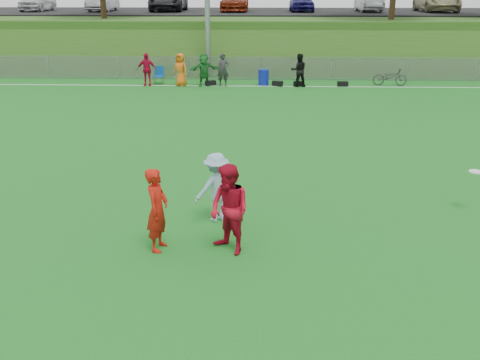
{
  "coord_description": "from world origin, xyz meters",
  "views": [
    {
      "loc": [
        -0.07,
        -10.12,
        5.1
      ],
      "look_at": [
        -0.45,
        0.5,
        1.18
      ],
      "focal_mm": 40.0,
      "sensor_mm": 36.0,
      "label": 1
    }
  ],
  "objects_px": {
    "player_blue": "(216,187)",
    "frisbee": "(476,172)",
    "bicycle": "(390,77)",
    "player_red_left": "(157,210)",
    "player_red_center": "(230,210)",
    "recycling_bin": "(264,77)"
  },
  "relations": [
    {
      "from": "player_red_center",
      "to": "frisbee",
      "type": "distance_m",
      "value": 6.08
    },
    {
      "from": "player_red_left",
      "to": "player_red_center",
      "type": "height_order",
      "value": "player_red_center"
    },
    {
      "from": "recycling_bin",
      "to": "bicycle",
      "type": "height_order",
      "value": "bicycle"
    },
    {
      "from": "player_blue",
      "to": "player_red_left",
      "type": "bearing_deg",
      "value": 21.46
    },
    {
      "from": "player_red_center",
      "to": "frisbee",
      "type": "bearing_deg",
      "value": 67.27
    },
    {
      "from": "player_red_center",
      "to": "frisbee",
      "type": "relative_size",
      "value": 6.05
    },
    {
      "from": "player_blue",
      "to": "frisbee",
      "type": "xyz_separation_m",
      "value": [
        6.0,
        0.78,
        0.17
      ]
    },
    {
      "from": "player_blue",
      "to": "recycling_bin",
      "type": "distance_m",
      "value": 17.39
    },
    {
      "from": "frisbee",
      "to": "recycling_bin",
      "type": "distance_m",
      "value": 17.27
    },
    {
      "from": "player_blue",
      "to": "frisbee",
      "type": "bearing_deg",
      "value": 155.22
    },
    {
      "from": "player_red_center",
      "to": "recycling_bin",
      "type": "relative_size",
      "value": 2.25
    },
    {
      "from": "player_red_left",
      "to": "bicycle",
      "type": "relative_size",
      "value": 0.99
    },
    {
      "from": "player_red_left",
      "to": "recycling_bin",
      "type": "bearing_deg",
      "value": 3.03
    },
    {
      "from": "frisbee",
      "to": "bicycle",
      "type": "relative_size",
      "value": 0.17
    },
    {
      "from": "player_red_left",
      "to": "frisbee",
      "type": "bearing_deg",
      "value": -62.68
    },
    {
      "from": "player_blue",
      "to": "bicycle",
      "type": "bearing_deg",
      "value": -146.39
    },
    {
      "from": "player_blue",
      "to": "frisbee",
      "type": "distance_m",
      "value": 6.05
    },
    {
      "from": "recycling_bin",
      "to": "player_red_center",
      "type": "bearing_deg",
      "value": -92.34
    },
    {
      "from": "frisbee",
      "to": "player_red_center",
      "type": "bearing_deg",
      "value": -157.68
    },
    {
      "from": "player_red_left",
      "to": "player_blue",
      "type": "distance_m",
      "value": 1.8
    },
    {
      "from": "recycling_bin",
      "to": "bicycle",
      "type": "relative_size",
      "value": 0.47
    },
    {
      "from": "recycling_bin",
      "to": "player_blue",
      "type": "bearing_deg",
      "value": -93.79
    }
  ]
}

